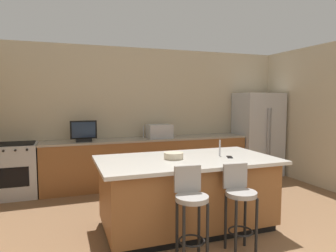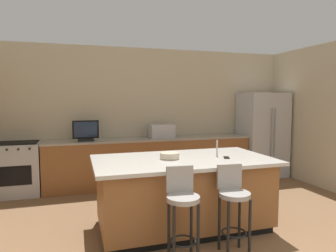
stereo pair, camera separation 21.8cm
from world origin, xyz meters
name	(u,v)px [view 1 (the left image)]	position (x,y,z in m)	size (l,w,h in m)	color
wall_back	(148,115)	(0.00, 5.06, 1.37)	(6.45, 0.12, 2.75)	beige
counter_back	(149,161)	(-0.08, 4.68, 0.47)	(4.09, 0.62, 0.93)	brown
kitchen_island	(187,192)	(-0.17, 2.55, 0.47)	(2.32, 1.25, 0.93)	black
refrigerator	(258,134)	(2.44, 4.62, 0.92)	(0.94, 0.77, 1.84)	#B7BABF
range_oven	(13,170)	(-2.52, 4.68, 0.47)	(0.79, 0.63, 0.95)	#B7BABF
microwave	(159,131)	(0.14, 4.68, 1.06)	(0.48, 0.36, 0.27)	#B7BABF
tv_monitor	(84,132)	(-1.34, 4.63, 1.11)	(0.47, 0.16, 0.38)	black
sink_faucet_back	(143,132)	(-0.17, 4.78, 1.05)	(0.02, 0.02, 0.24)	#B2B2B7
sink_faucet_island	(220,148)	(0.31, 2.55, 1.04)	(0.02, 0.02, 0.22)	#B2B2B7
bar_stool_left	(191,206)	(-0.48, 1.72, 0.61)	(0.34, 0.35, 1.00)	gray
bar_stool_right	(240,200)	(0.13, 1.76, 0.58)	(0.34, 0.35, 0.97)	gray
fruit_bowl	(174,156)	(-0.35, 2.57, 0.97)	(0.25, 0.25, 0.08)	beige
cell_phone	(230,157)	(0.39, 2.41, 0.93)	(0.07, 0.15, 0.01)	black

